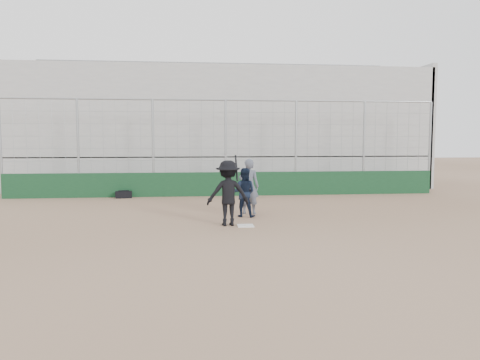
{
  "coord_description": "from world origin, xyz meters",
  "views": [
    {
      "loc": [
        -1.51,
        -12.57,
        2.38
      ],
      "look_at": [
        0.0,
        1.4,
        1.15
      ],
      "focal_mm": 35.0,
      "sensor_mm": 36.0,
      "label": 1
    }
  ],
  "objects": [
    {
      "name": "backstop",
      "position": [
        0.0,
        7.0,
        0.96
      ],
      "size": [
        18.1,
        0.25,
        4.04
      ],
      "color": "#10331B",
      "rests_on": "ground"
    },
    {
      "name": "equipment_bag",
      "position": [
        -4.18,
        6.62,
        0.14
      ],
      "size": [
        0.69,
        0.36,
        0.32
      ],
      "color": "black",
      "rests_on": "ground"
    },
    {
      "name": "ground",
      "position": [
        0.0,
        0.0,
        0.0
      ],
      "size": [
        90.0,
        90.0,
        0.0
      ],
      "primitive_type": "plane",
      "color": "brown",
      "rests_on": "ground"
    },
    {
      "name": "bleachers",
      "position": [
        0.0,
        11.95,
        2.92
      ],
      "size": [
        20.25,
        6.7,
        6.98
      ],
      "color": "#9D9D9D",
      "rests_on": "ground"
    },
    {
      "name": "home_plate",
      "position": [
        0.0,
        0.0,
        0.01
      ],
      "size": [
        0.44,
        0.44,
        0.02
      ],
      "primitive_type": "cube",
      "color": "white",
      "rests_on": "ground"
    },
    {
      "name": "catcher_crouched",
      "position": [
        0.14,
        1.52,
        0.51
      ],
      "size": [
        0.9,
        0.82,
        1.03
      ],
      "color": "black",
      "rests_on": "ground"
    },
    {
      "name": "umpire",
      "position": [
        0.36,
        2.09,
        0.79
      ],
      "size": [
        0.74,
        0.6,
        1.59
      ],
      "primitive_type": "imported",
      "rotation": [
        0.0,
        0.0,
        2.83
      ],
      "color": "#4D5462",
      "rests_on": "ground"
    },
    {
      "name": "batter_at_plate",
      "position": [
        -0.47,
        0.18,
        0.9
      ],
      "size": [
        1.2,
        0.81,
        1.94
      ],
      "color": "black",
      "rests_on": "ground"
    }
  ]
}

